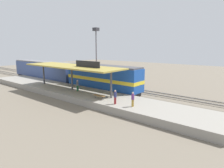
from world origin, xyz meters
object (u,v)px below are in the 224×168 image
passenger_carriage_single (43,71)px  person_walking (115,96)px  freight_car (100,75)px  light_mast (96,43)px  person_waiting (133,98)px  platform_bench (99,96)px  person_boarding (77,85)px  locomotive (102,78)px

passenger_carriage_single → person_walking: 26.65m
freight_car → light_mast: bearing=52.0°
person_walking → person_waiting: bearing=-77.3°
platform_bench → passenger_carriage_single: 23.64m
freight_car → person_walking: (-11.07, -12.60, -0.12)m
person_walking → person_boarding: bearing=78.3°
platform_bench → person_waiting: 5.17m
freight_car → platform_bench: bearing=-137.8°
locomotive → platform_bench: bearing=-141.1°
person_walking → person_boarding: (1.82, 8.81, 0.00)m
freight_car → person_walking: bearing=-131.3°
platform_bench → freight_car: (10.60, 9.61, 0.63)m
locomotive → person_boarding: (-4.65, 0.97, -0.56)m
light_mast → person_walking: bearing=-130.5°
person_waiting → person_boarding: 11.04m
passenger_carriage_single → light_mast: size_ratio=1.71×
light_mast → passenger_carriage_single: bearing=130.5°
locomotive → freight_car: bearing=46.0°
locomotive → passenger_carriage_single: 18.00m
person_walking → platform_bench: bearing=81.0°
locomotive → person_walking: size_ratio=8.44×
person_waiting → freight_car: bearing=54.3°
light_mast → person_waiting: size_ratio=6.84×
freight_car → person_walking: 16.77m
passenger_carriage_single → freight_car: bearing=-70.8°
passenger_carriage_single → light_mast: (7.80, -9.14, 6.08)m
person_walking → person_boarding: same height
light_mast → freight_car: bearing=-128.0°
locomotive → passenger_carriage_single: bearing=90.0°
freight_car → light_mast: light_mast is taller
platform_bench → person_walking: bearing=-99.0°
platform_bench → locomotive: (6.00, 4.85, 1.07)m
locomotive → freight_car: locomotive is taller
locomotive → passenger_carriage_single: size_ratio=0.72×
passenger_carriage_single → person_boarding: (-4.65, -17.03, -0.46)m
freight_car → person_waiting: 18.16m
person_boarding → person_walking: bearing=-101.7°
platform_bench → person_boarding: bearing=76.9°
locomotive → person_walking: (-6.47, -7.84, -0.56)m
freight_car → person_waiting: bearing=-125.7°
person_waiting → person_boarding: (1.34, 10.96, 0.00)m
light_mast → person_walking: 22.92m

